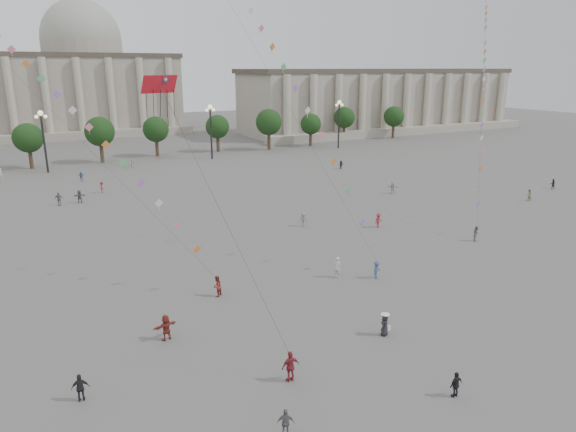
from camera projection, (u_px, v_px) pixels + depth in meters
name	position (u px, v px, depth m)	size (l,w,h in m)	color
ground	(346.00, 326.00, 36.35)	(360.00, 360.00, 0.00)	#5E5B59
hall_east	(381.00, 100.00, 147.34)	(84.00, 26.22, 17.20)	#A09386
hall_central	(86.00, 80.00, 142.18)	(48.30, 34.30, 35.50)	#A09386
tree_row	(125.00, 132.00, 101.13)	(137.12, 5.12, 8.00)	#382C1C
lamp_post_mid_west	(43.00, 130.00, 87.07)	(2.00, 0.90, 10.65)	#262628
lamp_post_mid_east	(211.00, 122.00, 100.49)	(2.00, 0.90, 10.65)	#262628
lamp_post_far_east	(339.00, 115.00, 113.91)	(2.00, 0.90, 10.65)	#262628
person_crowd_0	(81.00, 176.00, 82.28)	(0.92, 0.38, 1.56)	#355577
person_crowd_4	(132.00, 163.00, 93.33)	(1.49, 0.47, 1.60)	silver
person_crowd_6	(303.00, 220.00, 58.81)	(1.05, 0.60, 1.62)	slate
person_crowd_7	(393.00, 188.00, 74.18)	(1.59, 0.51, 1.71)	#BCBDB8
person_crowd_8	(379.00, 220.00, 58.36)	(1.11, 0.64, 1.72)	maroon
person_crowd_9	(341.00, 165.00, 92.27)	(1.38, 0.44, 1.49)	black
person_crowd_10	(1.00, 174.00, 83.36)	(0.70, 0.46, 1.93)	silver
person_crowd_12	(80.00, 196.00, 69.17)	(1.60, 0.51, 1.73)	#595A5E
person_crowd_13	(338.00, 267.00, 44.47)	(0.69, 0.45, 1.88)	silver
person_crowd_15	(553.00, 184.00, 76.93)	(0.75, 0.58, 1.54)	black
person_crowd_16	(59.00, 199.00, 67.73)	(1.04, 0.43, 1.78)	slate
person_crowd_17	(102.00, 187.00, 74.62)	(1.08, 0.62, 1.67)	maroon
person_crowd_21	(529.00, 195.00, 70.18)	(0.79, 0.61, 1.62)	gray
tourist_0	(291.00, 366.00, 29.69)	(1.12, 0.47, 1.91)	maroon
tourist_1	(81.00, 388.00, 27.96)	(0.95, 0.39, 1.62)	black
tourist_2	(166.00, 327.00, 34.26)	(1.67, 0.53, 1.80)	maroon
tourist_3	(286.00, 423.00, 25.32)	(0.87, 0.36, 1.49)	#5D5D61
tourist_4	(456.00, 384.00, 28.33)	(0.89, 0.37, 1.52)	black
kite_flyer_0	(217.00, 286.00, 40.80)	(0.84, 0.65, 1.72)	maroon
kite_flyer_1	(377.00, 270.00, 44.30)	(1.02, 0.59, 1.58)	#384F80
kite_flyer_2	(476.00, 233.00, 53.90)	(0.79, 0.61, 1.62)	slate
hat_person	(385.00, 324.00, 34.84)	(0.91, 0.80, 1.69)	black
dragon_kite	(161.00, 99.00, 29.52)	(3.49, 4.20, 17.36)	red
kite_train_east	(484.00, 60.00, 70.92)	(32.49, 31.31, 55.62)	#3F3F3F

